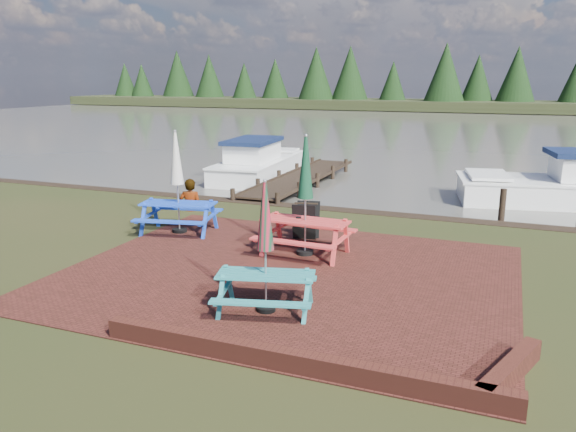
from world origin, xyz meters
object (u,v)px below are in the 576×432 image
Objects in this scene: jetty at (300,178)px; picnic_table_teal at (266,268)px; chalkboard at (306,221)px; picnic_table_red at (305,214)px; picnic_table_blue at (178,198)px; boat_jetty at (258,165)px; person at (190,179)px.

picnic_table_teal is at bearing -72.40° from jetty.
chalkboard is at bearing 86.21° from picnic_table_teal.
picnic_table_red is at bearing -83.13° from chalkboard.
picnic_table_red is at bearing -20.84° from picnic_table_blue.
jetty is 2.55m from boat_jetty.
jetty is (0.30, 8.31, -0.81)m from picnic_table_blue.
chalkboard is at bearing 111.35° from picnic_table_red.
picnic_table_teal is 2.47× the size of chalkboard.
chalkboard is 8.24m from jetty.
picnic_table_teal is 0.87× the size of picnic_table_blue.
person is (-5.21, 6.16, 0.16)m from picnic_table_teal.
picnic_table_blue is at bearing -82.10° from boat_jetty.
picnic_table_teal is 12.77m from jetty.
chalkboard is (-0.87, 4.48, -0.33)m from picnic_table_teal.
boat_jetty is (-5.29, 8.74, -0.12)m from chalkboard.
jetty is 4.70× the size of person.
picnic_table_red is 5.56m from person.
picnic_table_teal is 4.58m from chalkboard.
picnic_table_teal is at bearing 115.07° from person.
picnic_table_red is 0.30× the size of jetty.
picnic_table_red reaches higher than chalkboard.
picnic_table_blue is at bearing 99.39° from person.
picnic_table_teal is 1.19× the size of person.
chalkboard is (3.28, 0.64, -0.44)m from picnic_table_blue.
picnic_table_red reaches higher than person.
person reaches higher than jetty.
picnic_table_red is 3.74m from picnic_table_blue.
picnic_table_teal is at bearing -90.84° from chalkboard.
chalkboard is (-0.41, 1.22, -0.47)m from picnic_table_red.
picnic_table_teal is 14.59m from boat_jetty.
picnic_table_blue reaches higher than boat_jetty.
picnic_table_blue is 1.37× the size of person.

